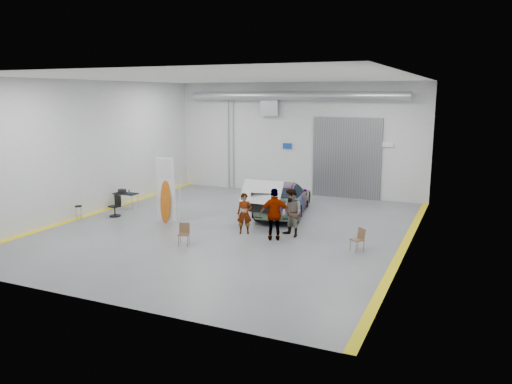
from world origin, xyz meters
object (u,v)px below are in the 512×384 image
at_px(sedan_car, 283,198).
at_px(person_a, 244,213).
at_px(shop_stool, 79,213).
at_px(surfboard_display, 165,195).
at_px(person_c, 275,214).
at_px(work_table, 125,193).
at_px(person_b, 292,213).
at_px(office_chair, 116,207).
at_px(folding_chair_near, 184,238).
at_px(folding_chair_far, 357,244).

distance_m(sedan_car, person_a, 3.69).
bearing_deg(shop_stool, surfboard_display, 16.51).
height_order(person_a, shop_stool, person_a).
distance_m(person_c, work_table, 8.81).
bearing_deg(work_table, surfboard_display, -24.98).
bearing_deg(person_b, person_c, -92.12).
bearing_deg(person_b, office_chair, -150.76).
relative_size(person_a, person_b, 0.87).
height_order(folding_chair_near, folding_chair_far, folding_chair_far).
height_order(sedan_car, person_c, person_c).
height_order(person_b, office_chair, person_b).
height_order(folding_chair_far, shop_stool, folding_chair_far).
bearing_deg(surfboard_display, person_a, -6.33).
bearing_deg(work_table, sedan_car, 14.93).
bearing_deg(person_a, surfboard_display, 153.64).
relative_size(person_b, folding_chair_far, 2.29).
height_order(person_c, folding_chair_far, person_c).
bearing_deg(sedan_car, folding_chair_near, 64.35).
xyz_separation_m(folding_chair_far, work_table, (-11.70, 2.16, 0.47)).
relative_size(person_b, person_c, 0.94).
relative_size(surfboard_display, office_chair, 3.17).
bearing_deg(surfboard_display, sedan_car, 37.66).
bearing_deg(surfboard_display, person_c, -9.46).
xyz_separation_m(sedan_car, folding_chair_far, (4.35, -4.12, -0.50)).
bearing_deg(office_chair, shop_stool, -120.27).
relative_size(sedan_car, surfboard_display, 1.74).
height_order(folding_chair_near, shop_stool, folding_chair_near).
distance_m(person_a, surfboard_display, 3.77).
distance_m(person_c, folding_chair_far, 3.22).
bearing_deg(sedan_car, office_chair, 16.44).
distance_m(person_a, work_table, 7.36).
bearing_deg(person_b, surfboard_display, -149.52).
xyz_separation_m(person_a, office_chair, (-6.48, 0.20, -0.39)).
relative_size(person_c, folding_chair_far, 2.44).
height_order(surfboard_display, office_chair, surfboard_display).
bearing_deg(folding_chair_near, shop_stool, 147.02).
height_order(sedan_car, shop_stool, sedan_car).
bearing_deg(shop_stool, sedan_car, 31.17).
bearing_deg(folding_chair_far, sedan_car, 176.56).
bearing_deg(person_a, person_b, -12.75).
bearing_deg(office_chair, folding_chair_far, 7.65).
bearing_deg(sedan_car, shop_stool, 20.05).
height_order(sedan_car, folding_chair_near, sedan_car).
bearing_deg(folding_chair_far, office_chair, -143.28).
height_order(sedan_car, person_b, person_b).
distance_m(folding_chair_near, office_chair, 5.70).
distance_m(person_a, person_b, 1.86).
distance_m(person_b, person_c, 0.82).
distance_m(person_a, folding_chair_near, 2.71).
bearing_deg(folding_chair_far, surfboard_display, -143.92).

